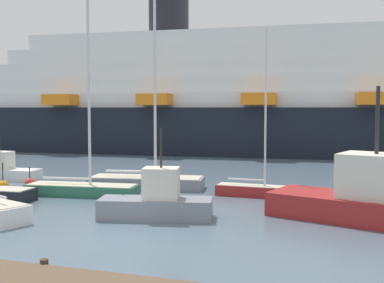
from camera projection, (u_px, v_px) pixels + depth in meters
name	position (u px, v px, depth m)	size (l,w,h in m)	color
ground_plane	(121.00, 237.00, 18.53)	(600.00, 600.00, 0.00)	slate
sailboat_0	(82.00, 186.00, 27.33)	(6.64, 2.39, 12.52)	#2D6B51
sailboat_1	(147.00, 179.00, 29.76)	(7.38, 3.17, 13.39)	gray
sailboat_3	(258.00, 188.00, 27.03)	(4.84, 1.35, 9.49)	maroon
fishing_boat_0	(369.00, 199.00, 20.94)	(8.90, 5.40, 5.99)	maroon
fishing_boat_1	(157.00, 202.00, 21.66)	(5.38, 2.78, 4.14)	gray
fishing_boat_2	(3.00, 170.00, 33.51)	(5.36, 1.95, 3.83)	white
channel_buoy_0	(30.00, 183.00, 30.16)	(0.61, 0.61, 1.32)	red
channel_buoy_1	(3.00, 185.00, 28.93)	(0.64, 0.64, 1.73)	orange
cruise_ship	(313.00, 101.00, 52.26)	(93.56, 19.55, 18.11)	black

